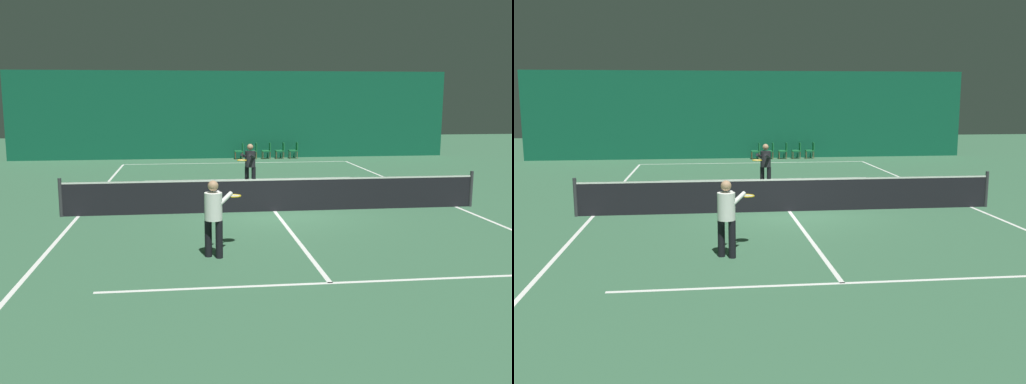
% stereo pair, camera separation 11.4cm
% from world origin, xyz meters
% --- Properties ---
extents(ground_plane, '(60.00, 60.00, 0.00)m').
position_xyz_m(ground_plane, '(0.00, 0.00, 0.00)').
color(ground_plane, '#386647').
extents(backdrop_curtain, '(23.00, 0.12, 4.54)m').
position_xyz_m(backdrop_curtain, '(0.00, 14.13, 2.27)').
color(backdrop_curtain, '#0F5138').
rests_on(backdrop_curtain, ground).
extents(court_line_baseline_far, '(11.00, 0.10, 0.00)m').
position_xyz_m(court_line_baseline_far, '(0.00, 11.90, 0.00)').
color(court_line_baseline_far, white).
rests_on(court_line_baseline_far, ground).
extents(court_line_service_far, '(8.25, 0.10, 0.00)m').
position_xyz_m(court_line_service_far, '(0.00, 6.40, 0.00)').
color(court_line_service_far, white).
rests_on(court_line_service_far, ground).
extents(court_line_service_near, '(8.25, 0.10, 0.00)m').
position_xyz_m(court_line_service_near, '(0.00, -6.40, 0.00)').
color(court_line_service_near, white).
rests_on(court_line_service_near, ground).
extents(court_line_sideline_left, '(0.10, 23.80, 0.00)m').
position_xyz_m(court_line_sideline_left, '(-5.50, 0.00, 0.00)').
color(court_line_sideline_left, white).
rests_on(court_line_sideline_left, ground).
extents(court_line_sideline_right, '(0.10, 23.80, 0.00)m').
position_xyz_m(court_line_sideline_right, '(5.50, 0.00, 0.00)').
color(court_line_sideline_right, white).
rests_on(court_line_sideline_right, ground).
extents(court_line_centre, '(0.10, 12.80, 0.00)m').
position_xyz_m(court_line_centre, '(0.00, 0.00, 0.00)').
color(court_line_centre, white).
rests_on(court_line_centre, ground).
extents(tennis_net, '(12.00, 0.10, 1.07)m').
position_xyz_m(tennis_net, '(0.00, 0.00, 0.51)').
color(tennis_net, black).
rests_on(tennis_net, ground).
extents(player_near, '(0.97, 1.32, 1.61)m').
position_xyz_m(player_near, '(-1.96, -4.46, 0.94)').
color(player_near, black).
rests_on(player_near, ground).
extents(player_far, '(0.84, 1.35, 1.60)m').
position_xyz_m(player_far, '(-0.26, 4.02, 0.93)').
color(player_far, black).
rests_on(player_far, ground).
extents(courtside_chair_0, '(0.44, 0.44, 0.84)m').
position_xyz_m(courtside_chair_0, '(0.32, 13.58, 0.49)').
color(courtside_chair_0, brown).
rests_on(courtside_chair_0, ground).
extents(courtside_chair_1, '(0.44, 0.44, 0.84)m').
position_xyz_m(courtside_chair_1, '(1.04, 13.58, 0.49)').
color(courtside_chair_1, brown).
rests_on(courtside_chair_1, ground).
extents(courtside_chair_2, '(0.44, 0.44, 0.84)m').
position_xyz_m(courtside_chair_2, '(1.76, 13.58, 0.49)').
color(courtside_chair_2, brown).
rests_on(courtside_chair_2, ground).
extents(courtside_chair_3, '(0.44, 0.44, 0.84)m').
position_xyz_m(courtside_chair_3, '(2.47, 13.58, 0.49)').
color(courtside_chair_3, brown).
rests_on(courtside_chair_3, ground).
extents(courtside_chair_4, '(0.44, 0.44, 0.84)m').
position_xyz_m(courtside_chair_4, '(3.19, 13.58, 0.49)').
color(courtside_chair_4, brown).
rests_on(courtside_chair_4, ground).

